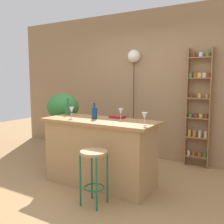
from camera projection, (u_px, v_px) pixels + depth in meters
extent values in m
plane|color=#A37A4C|center=(88.00, 191.00, 3.55)|extent=(12.00, 12.00, 0.00)
cube|color=#997551|center=(147.00, 85.00, 5.03)|extent=(6.40, 0.10, 2.80)
cube|color=#A87F51|center=(100.00, 153.00, 3.75)|extent=(1.53, 0.62, 0.91)
cube|color=#9E7042|center=(100.00, 121.00, 3.69)|extent=(1.66, 0.68, 0.04)
cylinder|color=#196642|center=(80.00, 181.00, 3.10)|extent=(0.02, 0.02, 0.63)
cylinder|color=#196642|center=(97.00, 185.00, 2.98)|extent=(0.02, 0.02, 0.63)
cylinder|color=#196642|center=(92.00, 175.00, 3.30)|extent=(0.02, 0.02, 0.63)
cylinder|color=#196642|center=(107.00, 178.00, 3.18)|extent=(0.02, 0.02, 0.63)
torus|color=#196642|center=(94.00, 187.00, 3.15)|extent=(0.25, 0.25, 0.02)
cylinder|color=tan|center=(94.00, 152.00, 3.10)|extent=(0.33, 0.33, 0.03)
cube|color=olive|center=(187.00, 108.00, 4.55)|extent=(0.02, 0.13, 2.04)
cube|color=olive|center=(210.00, 109.00, 4.35)|extent=(0.02, 0.13, 2.04)
cube|color=olive|center=(196.00, 157.00, 4.56)|extent=(0.37, 0.13, 0.02)
cylinder|color=beige|center=(188.00, 153.00, 4.62)|extent=(0.06, 0.06, 0.08)
cylinder|color=#994C23|center=(194.00, 153.00, 4.58)|extent=(0.06, 0.06, 0.08)
cylinder|color=#994C23|center=(199.00, 154.00, 4.52)|extent=(0.06, 0.06, 0.08)
cylinder|color=#4C7033|center=(205.00, 155.00, 4.48)|extent=(0.06, 0.06, 0.08)
cube|color=olive|center=(197.00, 137.00, 4.51)|extent=(0.37, 0.13, 0.02)
cylinder|color=gold|center=(189.00, 133.00, 4.58)|extent=(0.05, 0.05, 0.12)
cylinder|color=#AD7A38|center=(194.00, 133.00, 4.54)|extent=(0.05, 0.05, 0.12)
cylinder|color=beige|center=(200.00, 134.00, 4.48)|extent=(0.05, 0.05, 0.12)
cylinder|color=beige|center=(206.00, 134.00, 4.44)|extent=(0.05, 0.05, 0.12)
cube|color=olive|center=(198.00, 118.00, 4.47)|extent=(0.37, 0.13, 0.02)
cylinder|color=#4C7033|center=(190.00, 115.00, 4.53)|extent=(0.06, 0.06, 0.07)
cylinder|color=brown|center=(196.00, 115.00, 4.48)|extent=(0.06, 0.06, 0.07)
cylinder|color=gold|center=(201.00, 116.00, 4.45)|extent=(0.06, 0.06, 0.07)
cylinder|color=brown|center=(206.00, 116.00, 4.39)|extent=(0.06, 0.06, 0.07)
cube|color=olive|center=(199.00, 98.00, 4.43)|extent=(0.37, 0.13, 0.02)
cylinder|color=brown|center=(192.00, 95.00, 4.47)|extent=(0.05, 0.05, 0.07)
cylinder|color=gold|center=(199.00, 96.00, 4.41)|extent=(0.05, 0.05, 0.07)
cylinder|color=#AD7A38|center=(207.00, 96.00, 4.36)|extent=(0.05, 0.05, 0.07)
cube|color=olive|center=(200.00, 78.00, 4.38)|extent=(0.37, 0.13, 0.02)
cylinder|color=#4C7033|center=(190.00, 75.00, 4.45)|extent=(0.07, 0.07, 0.08)
cylinder|color=#994C23|center=(196.00, 75.00, 4.42)|extent=(0.07, 0.07, 0.08)
cylinder|color=gold|center=(200.00, 75.00, 4.38)|extent=(0.07, 0.07, 0.08)
cylinder|color=beige|center=(205.00, 75.00, 4.34)|extent=(0.07, 0.07, 0.08)
cylinder|color=brown|center=(209.00, 75.00, 4.31)|extent=(0.07, 0.07, 0.08)
cube|color=olive|center=(201.00, 58.00, 4.34)|extent=(0.37, 0.13, 0.02)
cylinder|color=brown|center=(194.00, 55.00, 4.39)|extent=(0.07, 0.07, 0.08)
cylinder|color=silver|center=(201.00, 55.00, 4.33)|extent=(0.07, 0.07, 0.08)
cylinder|color=#4C7033|center=(208.00, 54.00, 4.27)|extent=(0.07, 0.07, 0.08)
cylinder|color=#2D2823|center=(64.00, 149.00, 4.77)|extent=(0.35, 0.35, 0.47)
cylinder|color=#935B3D|center=(63.00, 132.00, 4.73)|extent=(0.24, 0.24, 0.18)
cylinder|color=brown|center=(63.00, 122.00, 4.70)|extent=(0.03, 0.03, 0.16)
ellipsoid|color=#2D7033|center=(63.00, 107.00, 4.67)|extent=(0.59, 0.53, 0.47)
cylinder|color=navy|center=(94.00, 113.00, 3.75)|extent=(0.08, 0.08, 0.16)
cylinder|color=navy|center=(94.00, 106.00, 3.73)|extent=(0.03, 0.03, 0.06)
cylinder|color=black|center=(94.00, 103.00, 3.73)|extent=(0.03, 0.03, 0.01)
cylinder|color=#236638|center=(68.00, 109.00, 4.17)|extent=(0.08, 0.08, 0.18)
cylinder|color=#236638|center=(68.00, 101.00, 4.16)|extent=(0.03, 0.03, 0.07)
cylinder|color=black|center=(68.00, 99.00, 4.15)|extent=(0.03, 0.03, 0.01)
cylinder|color=silver|center=(121.00, 120.00, 3.66)|extent=(0.06, 0.06, 0.00)
cylinder|color=silver|center=(121.00, 117.00, 3.66)|extent=(0.01, 0.01, 0.08)
cone|color=silver|center=(121.00, 111.00, 3.65)|extent=(0.07, 0.07, 0.08)
cylinder|color=silver|center=(72.00, 118.00, 3.82)|extent=(0.06, 0.06, 0.00)
cylinder|color=silver|center=(72.00, 115.00, 3.81)|extent=(0.01, 0.01, 0.08)
cone|color=silver|center=(72.00, 110.00, 3.80)|extent=(0.07, 0.07, 0.08)
cylinder|color=silver|center=(144.00, 125.00, 3.22)|extent=(0.06, 0.06, 0.00)
cylinder|color=silver|center=(144.00, 122.00, 3.22)|extent=(0.01, 0.01, 0.08)
cone|color=silver|center=(145.00, 116.00, 3.20)|extent=(0.07, 0.07, 0.08)
cube|color=maroon|center=(117.00, 117.00, 3.82)|extent=(0.22, 0.16, 0.03)
cylinder|color=black|center=(134.00, 107.00, 5.11)|extent=(0.01, 0.01, 1.95)
sphere|color=white|center=(134.00, 56.00, 4.99)|extent=(0.24, 0.24, 0.24)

